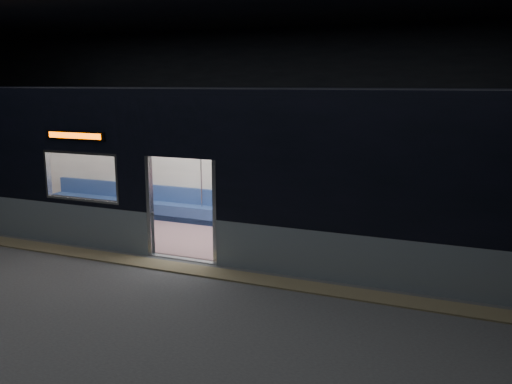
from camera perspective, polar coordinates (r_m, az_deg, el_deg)
The scene contains 7 objects.
station_floor at distance 10.15m, azimuth -10.67°, elevation -8.77°, with size 24.00×14.00×0.01m, color #47494C.
station_envelope at distance 9.53m, azimuth -11.51°, elevation 12.41°, with size 24.00×14.00×5.00m.
tactile_strip at distance 10.58m, azimuth -9.04°, elevation -7.75°, with size 22.80×0.50×0.03m, color #8C7F59.
metro_car at distance 11.84m, azimuth -4.28°, elevation 3.56°, with size 18.00×3.04×3.35m.
passenger at distance 12.67m, azimuth 0.23°, elevation -0.53°, with size 0.45×0.75×1.45m.
handbag at distance 12.50m, azimuth -0.37°, elevation -1.34°, with size 0.30×0.26×0.15m, color black.
transit_map at distance 12.58m, azimuth 3.95°, elevation 2.45°, with size 1.08×0.03×0.70m, color white.
Camera 1 is at (5.30, -7.92, 3.48)m, focal length 38.00 mm.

